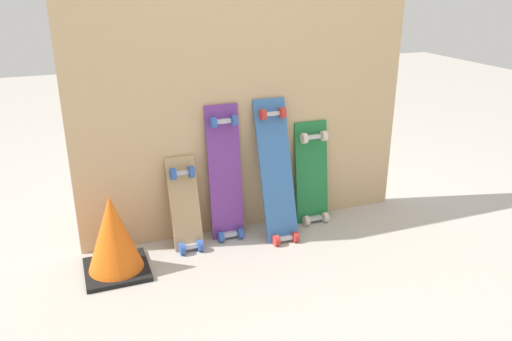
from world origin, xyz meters
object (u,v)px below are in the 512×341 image
(traffic_cone, at_px, (113,236))
(skateboard_purple, at_px, (226,179))
(skateboard_green, at_px, (312,178))
(skateboard_natural, at_px, (186,210))
(skateboard_blue, at_px, (277,176))

(traffic_cone, bearing_deg, skateboard_purple, 15.61)
(skateboard_green, relative_size, traffic_cone, 1.62)
(skateboard_natural, distance_m, traffic_cone, 0.44)
(skateboard_purple, bearing_deg, skateboard_blue, -16.63)
(skateboard_purple, distance_m, traffic_cone, 0.71)
(skateboard_green, bearing_deg, skateboard_purple, -179.65)
(skateboard_purple, xyz_separation_m, skateboard_blue, (0.29, -0.09, 0.00))
(skateboard_natural, xyz_separation_m, traffic_cone, (-0.42, -0.15, -0.01))
(traffic_cone, bearing_deg, skateboard_green, 8.76)
(skateboard_natural, bearing_deg, skateboard_blue, -4.70)
(skateboard_purple, bearing_deg, traffic_cone, -164.39)
(skateboard_purple, distance_m, skateboard_blue, 0.30)
(skateboard_blue, distance_m, skateboard_green, 0.30)
(skateboard_natural, relative_size, skateboard_blue, 0.67)
(skateboard_blue, height_order, traffic_cone, skateboard_blue)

